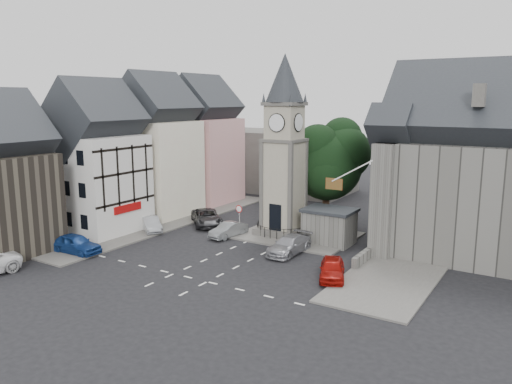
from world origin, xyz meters
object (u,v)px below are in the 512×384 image
Objects in this scene: clock_tower at (284,147)px; stone_shelter at (329,226)px; car_west_blue at (76,244)px; pedestrian at (372,234)px; car_east_red at (332,269)px.

stone_shelter is (4.80, -0.49, -6.57)m from clock_tower.
clock_tower is at bearing 174.16° from stone_shelter.
pedestrian is at bearing -54.26° from car_west_blue.
pedestrian is (8.00, 1.32, -7.22)m from clock_tower.
clock_tower reaches higher than stone_shelter.
car_east_red is (8.50, -8.36, -7.40)m from clock_tower.
clock_tower is at bearing -1.54° from pedestrian.
stone_shelter reaches higher than car_east_red.
pedestrian is (19.50, 15.31, 0.11)m from car_west_blue.
pedestrian is at bearing 70.71° from car_east_red.
stone_shelter is at bearing -52.76° from car_west_blue.
clock_tower is at bearing -41.81° from car_west_blue.
stone_shelter is 2.39× the size of pedestrian.
car_west_blue reaches higher than car_east_red.
pedestrian reaches higher than car_east_red.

